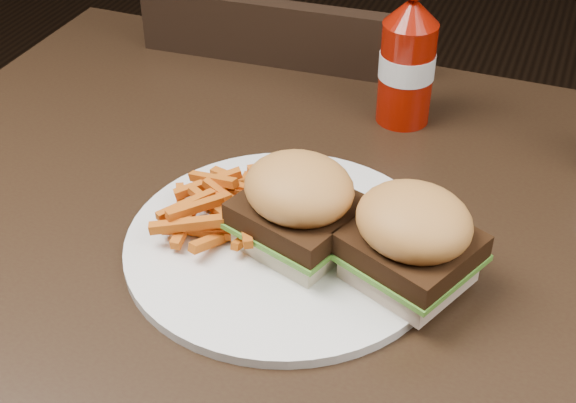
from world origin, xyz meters
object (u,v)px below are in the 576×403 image
(chair_far, at_px, (304,183))
(ketchup_bottle, at_px, (406,75))
(plate, at_px, (284,244))
(dining_table, at_px, (397,270))

(chair_far, distance_m, ketchup_bottle, 0.51)
(chair_far, height_order, plate, plate)
(dining_table, xyz_separation_m, ketchup_bottle, (-0.06, 0.25, 0.08))
(chair_far, relative_size, ketchup_bottle, 2.95)
(dining_table, bearing_deg, chair_far, 119.22)
(chair_far, height_order, ketchup_bottle, ketchup_bottle)
(ketchup_bottle, bearing_deg, dining_table, -75.83)
(dining_table, height_order, ketchup_bottle, ketchup_bottle)
(chair_far, bearing_deg, ketchup_bottle, 127.25)
(ketchup_bottle, bearing_deg, plate, -98.94)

